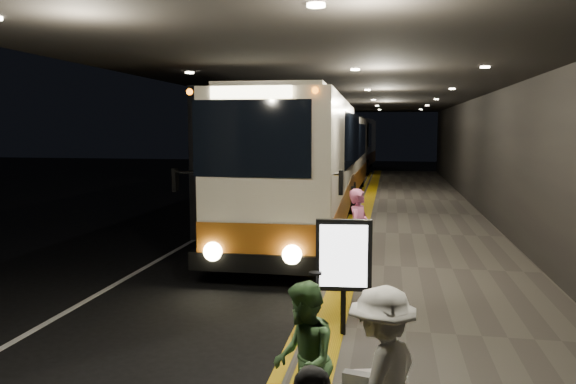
% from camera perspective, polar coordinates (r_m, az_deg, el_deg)
% --- Properties ---
extents(ground, '(90.00, 90.00, 0.00)m').
position_cam_1_polar(ground, '(12.54, -7.41, -8.38)').
color(ground, black).
extents(lane_line_white, '(0.12, 50.00, 0.01)m').
position_cam_1_polar(lane_line_white, '(17.72, -8.03, -3.99)').
color(lane_line_white, silver).
rests_on(lane_line_white, ground).
extents(kerb_stripe_yellow, '(0.18, 50.00, 0.01)m').
position_cam_1_polar(kerb_stripe_yellow, '(16.89, 5.49, -4.48)').
color(kerb_stripe_yellow, gold).
rests_on(kerb_stripe_yellow, ground).
extents(sidewalk, '(4.50, 50.00, 0.15)m').
position_cam_1_polar(sidewalk, '(16.85, 13.68, -4.41)').
color(sidewalk, '#514C44').
rests_on(sidewalk, ground).
extents(tactile_strip, '(0.50, 50.00, 0.01)m').
position_cam_1_polar(tactile_strip, '(16.83, 7.20, -4.01)').
color(tactile_strip, gold).
rests_on(tactile_strip, sidewalk).
extents(terminal_wall, '(0.10, 50.00, 6.00)m').
position_cam_1_polar(terminal_wall, '(16.85, 21.63, 5.32)').
color(terminal_wall, black).
rests_on(terminal_wall, ground).
extents(support_columns, '(0.80, 24.80, 4.40)m').
position_cam_1_polar(support_columns, '(16.42, -8.25, 2.90)').
color(support_columns, black).
rests_on(support_columns, ground).
extents(canopy, '(9.00, 50.00, 0.40)m').
position_cam_1_polar(canopy, '(16.64, 6.19, 11.24)').
color(canopy, black).
rests_on(canopy, support_columns).
extents(coach_main, '(3.06, 12.94, 4.01)m').
position_cam_1_polar(coach_main, '(17.00, 1.49, 2.15)').
color(coach_main, beige).
rests_on(coach_main, ground).
extents(coach_second, '(2.57, 11.86, 3.72)m').
position_cam_1_polar(coach_second, '(27.43, 4.77, 3.47)').
color(coach_second, beige).
rests_on(coach_second, ground).
extents(coach_third, '(3.03, 12.47, 3.89)m').
position_cam_1_polar(coach_third, '(44.00, 6.71, 4.66)').
color(coach_third, beige).
rests_on(coach_third, ground).
extents(passenger_boarding, '(0.62, 0.76, 1.79)m').
position_cam_1_polar(passenger_boarding, '(12.00, 7.21, -3.93)').
color(passenger_boarding, '#CC5F93').
rests_on(passenger_boarding, sidewalk).
extents(passenger_waiting_green, '(0.59, 0.83, 1.57)m').
position_cam_1_polar(passenger_waiting_green, '(5.73, 1.60, -16.78)').
color(passenger_waiting_green, '#43703E').
rests_on(passenger_waiting_green, sidewalk).
extents(passenger_waiting_white, '(0.91, 1.19, 1.66)m').
position_cam_1_polar(passenger_waiting_white, '(5.33, 9.49, -18.18)').
color(passenger_waiting_white, silver).
rests_on(passenger_waiting_white, sidewalk).
extents(info_sign, '(0.82, 0.19, 1.73)m').
position_cam_1_polar(info_sign, '(8.30, 5.68, -6.65)').
color(info_sign, black).
rests_on(info_sign, sidewalk).
extents(stanchion_post, '(0.05, 0.05, 1.07)m').
position_cam_1_polar(stanchion_post, '(7.95, 2.77, -11.97)').
color(stanchion_post, black).
rests_on(stanchion_post, sidewalk).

